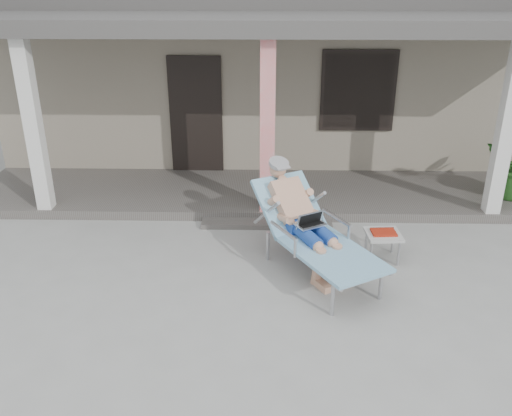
{
  "coord_description": "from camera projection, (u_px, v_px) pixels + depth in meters",
  "views": [
    {
      "loc": [
        0.0,
        -5.67,
        3.6
      ],
      "look_at": [
        -0.14,
        0.6,
        0.85
      ],
      "focal_mm": 38.0,
      "sensor_mm": 36.0,
      "label": 1
    }
  ],
  "objects": [
    {
      "name": "porch_step",
      "position": [
        267.0,
        224.0,
        8.31
      ],
      "size": [
        2.0,
        0.3,
        0.07
      ],
      "primitive_type": "cube",
      "color": "#605B56",
      "rests_on": "ground"
    },
    {
      "name": "ground",
      "position": [
        266.0,
        291.0,
        6.64
      ],
      "size": [
        60.0,
        60.0,
        0.0
      ],
      "primitive_type": "plane",
      "color": "#9E9E99",
      "rests_on": "ground"
    },
    {
      "name": "lounger",
      "position": [
        309.0,
        208.0,
        6.84
      ],
      "size": [
        1.72,
        2.19,
        1.39
      ],
      "rotation": [
        0.0,
        0.0,
        0.52
      ],
      "color": "#B7B7BC",
      "rests_on": "ground"
    },
    {
      "name": "house",
      "position": [
        268.0,
        67.0,
        11.91
      ],
      "size": [
        10.4,
        5.4,
        3.3
      ],
      "color": "gray",
      "rests_on": "ground"
    },
    {
      "name": "porch_deck",
      "position": [
        267.0,
        193.0,
        9.35
      ],
      "size": [
        10.0,
        2.0,
        0.15
      ],
      "primitive_type": "cube",
      "color": "#605B56",
      "rests_on": "ground"
    },
    {
      "name": "porch_overhang",
      "position": [
        268.0,
        29.0,
        8.21
      ],
      "size": [
        10.0,
        2.3,
        2.85
      ],
      "color": "silver",
      "rests_on": "porch_deck"
    },
    {
      "name": "side_table",
      "position": [
        383.0,
        236.0,
        7.25
      ],
      "size": [
        0.49,
        0.49,
        0.41
      ],
      "rotation": [
        0.0,
        0.0,
        0.07
      ],
      "color": "#BABAB5",
      "rests_on": "ground"
    }
  ]
}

